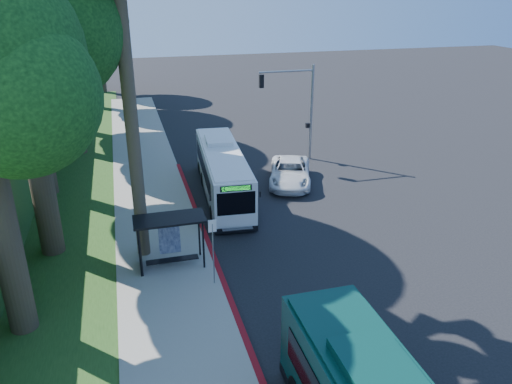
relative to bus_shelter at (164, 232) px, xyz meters
name	(u,v)px	position (x,y,z in m)	size (l,w,h in m)	color
ground	(293,222)	(7.26, 2.86, -1.81)	(140.00, 140.00, 0.00)	black
sidewalk	(160,238)	(-0.04, 2.86, -1.75)	(4.50, 70.00, 0.12)	gray
red_curb	(219,271)	(2.26, -1.14, -1.74)	(0.25, 30.00, 0.13)	maroon
grass_verge	(53,211)	(-5.74, 7.86, -1.78)	(8.00, 70.00, 0.06)	#234719
bus_shelter	(164,232)	(0.00, 0.00, 0.00)	(3.20, 1.51, 2.55)	black
stop_sign_pole	(213,243)	(1.86, -2.14, 0.28)	(0.35, 0.06, 3.17)	gray
traffic_signal_pole	(299,101)	(11.04, 12.86, 2.62)	(4.10, 0.30, 7.00)	gray
tree_0	(14,11)	(-5.14, 2.84, 9.40)	(8.40, 8.00, 15.70)	#382B1E
tree_2	(62,11)	(-4.64, 18.84, 8.67)	(8.82, 8.40, 15.12)	#382B1E
tree_4	(81,11)	(-4.14, 34.84, 7.92)	(8.40, 8.00, 14.14)	#382B1E
tree_5	(95,14)	(-3.16, 42.84, 7.16)	(7.35, 7.00, 12.86)	#382B1E
white_bus	(223,171)	(4.31, 7.72, -0.24)	(3.11, 10.93, 3.21)	white
pickup	(290,172)	(9.00, 8.47, -1.03)	(2.58, 5.60, 1.56)	white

